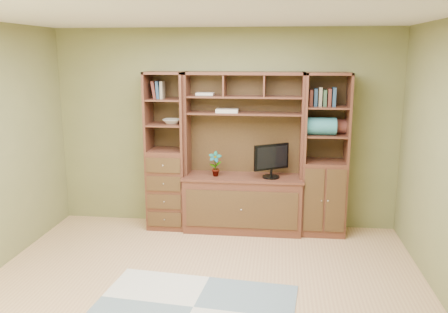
# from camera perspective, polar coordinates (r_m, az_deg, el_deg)

# --- Properties ---
(room) EXTENTS (4.60, 4.10, 2.64)m
(room) POSITION_cam_1_polar(r_m,az_deg,el_deg) (4.32, -2.98, -0.75)
(room) COLOR tan
(room) RESTS_ON ground
(center_hutch) EXTENTS (1.54, 0.53, 2.05)m
(center_hutch) POSITION_cam_1_polar(r_m,az_deg,el_deg) (6.03, 2.33, 0.34)
(center_hutch) COLOR #532A1D
(center_hutch) RESTS_ON ground
(left_tower) EXTENTS (0.50, 0.45, 2.05)m
(left_tower) POSITION_cam_1_polar(r_m,az_deg,el_deg) (6.22, -6.86, 0.63)
(left_tower) COLOR #532A1D
(left_tower) RESTS_ON ground
(right_tower) EXTENTS (0.55, 0.45, 2.05)m
(right_tower) POSITION_cam_1_polar(r_m,az_deg,el_deg) (6.08, 12.04, 0.17)
(right_tower) COLOR #532A1D
(right_tower) RESTS_ON ground
(rug) EXTENTS (1.93, 1.39, 0.01)m
(rug) POSITION_cam_1_polar(r_m,az_deg,el_deg) (4.54, -3.71, -17.67)
(rug) COLOR #A8AEAD
(rug) RESTS_ON ground
(monitor) EXTENTS (0.53, 0.45, 0.60)m
(monitor) POSITION_cam_1_polar(r_m,az_deg,el_deg) (5.98, 5.73, 0.22)
(monitor) COLOR black
(monitor) RESTS_ON center_hutch
(orchid) EXTENTS (0.17, 0.11, 0.32)m
(orchid) POSITION_cam_1_polar(r_m,az_deg,el_deg) (6.06, -1.07, -0.89)
(orchid) COLOR #A35B37
(orchid) RESTS_ON center_hutch
(magazines) EXTENTS (0.28, 0.20, 0.04)m
(magazines) POSITION_cam_1_polar(r_m,az_deg,el_deg) (6.05, 0.40, 5.55)
(magazines) COLOR beige
(magazines) RESTS_ON center_hutch
(bowl) EXTENTS (0.24, 0.24, 0.06)m
(bowl) POSITION_cam_1_polar(r_m,az_deg,el_deg) (6.14, -6.24, 4.23)
(bowl) COLOR beige
(bowl) RESTS_ON left_tower
(blanket_teal) EXTENTS (0.37, 0.22, 0.22)m
(blanket_teal) POSITION_cam_1_polar(r_m,az_deg,el_deg) (5.95, 11.56, 3.59)
(blanket_teal) COLOR #2F757C
(blanket_teal) RESTS_ON right_tower
(blanket_red) EXTENTS (0.32, 0.18, 0.18)m
(blanket_red) POSITION_cam_1_polar(r_m,az_deg,el_deg) (6.11, 13.43, 3.54)
(blanket_red) COLOR brown
(blanket_red) RESTS_ON right_tower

